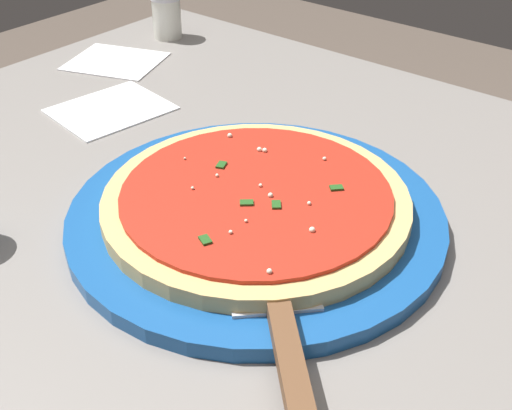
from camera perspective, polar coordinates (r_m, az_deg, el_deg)
name	(u,v)px	position (r m, az deg, el deg)	size (l,w,h in m)	color
restaurant_table	(233,294)	(0.76, -2.05, -7.79)	(0.91, 0.76, 0.72)	black
serving_plate	(256,216)	(0.61, 0.00, -0.96)	(0.35, 0.35, 0.02)	#195199
pizza	(256,201)	(0.60, 0.00, 0.37)	(0.28, 0.28, 0.02)	#DBB26B
pizza_server	(284,334)	(0.48, 2.43, -11.18)	(0.19, 0.18, 0.01)	silver
napkin_folded_right	(111,109)	(0.84, -12.54, 8.13)	(0.11, 0.13, 0.00)	white
napkin_loose_left	(116,61)	(0.99, -12.13, 12.13)	(0.13, 0.11, 0.00)	white
parmesan_shaker	(167,14)	(1.06, -7.80, 16.20)	(0.05, 0.05, 0.07)	silver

